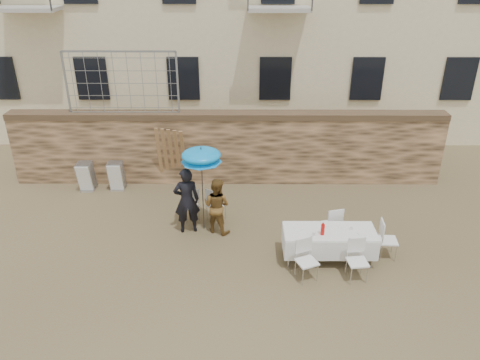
{
  "coord_description": "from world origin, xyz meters",
  "views": [
    {
      "loc": [
        0.45,
        -8.21,
        6.54
      ],
      "look_at": [
        0.4,
        2.2,
        1.4
      ],
      "focal_mm": 35.0,
      "sensor_mm": 36.0,
      "label": 1
    }
  ],
  "objects_px": {
    "chair_stack_left": "(88,173)",
    "table_chair_back": "(332,223)",
    "couple_chair_right": "(216,204)",
    "table_chair_side": "(388,239)",
    "woman_dress": "(217,206)",
    "couple_chair_left": "(190,204)",
    "chair_stack_right": "(118,173)",
    "table_chair_front_right": "(358,261)",
    "umbrella": "(201,158)",
    "banquet_table": "(330,232)",
    "soda_bottle": "(323,229)",
    "table_chair_front_left": "(307,261)",
    "man_suit": "(187,201)"
  },
  "relations": [
    {
      "from": "woman_dress",
      "to": "chair_stack_left",
      "type": "height_order",
      "value": "woman_dress"
    },
    {
      "from": "couple_chair_right",
      "to": "table_chair_side",
      "type": "relative_size",
      "value": 1.0
    },
    {
      "from": "woman_dress",
      "to": "couple_chair_left",
      "type": "relative_size",
      "value": 1.54
    },
    {
      "from": "couple_chair_left",
      "to": "chair_stack_right",
      "type": "relative_size",
      "value": 1.04
    },
    {
      "from": "man_suit",
      "to": "woman_dress",
      "type": "height_order",
      "value": "man_suit"
    },
    {
      "from": "couple_chair_right",
      "to": "table_chair_back",
      "type": "distance_m",
      "value": 3.06
    },
    {
      "from": "banquet_table",
      "to": "table_chair_back",
      "type": "bearing_deg",
      "value": 75.96
    },
    {
      "from": "soda_bottle",
      "to": "table_chair_side",
      "type": "xyz_separation_m",
      "value": [
        1.6,
        0.25,
        -0.43
      ]
    },
    {
      "from": "couple_chair_left",
      "to": "table_chair_side",
      "type": "bearing_deg",
      "value": 130.71
    },
    {
      "from": "umbrella",
      "to": "banquet_table",
      "type": "height_order",
      "value": "umbrella"
    },
    {
      "from": "couple_chair_right",
      "to": "chair_stack_left",
      "type": "distance_m",
      "value": 4.42
    },
    {
      "from": "man_suit",
      "to": "table_chair_back",
      "type": "bearing_deg",
      "value": 162.41
    },
    {
      "from": "woman_dress",
      "to": "chair_stack_left",
      "type": "bearing_deg",
      "value": -5.6
    },
    {
      "from": "couple_chair_right",
      "to": "banquet_table",
      "type": "xyz_separation_m",
      "value": [
        2.7,
        -1.77,
        0.25
      ]
    },
    {
      "from": "woman_dress",
      "to": "couple_chair_left",
      "type": "distance_m",
      "value": 0.97
    },
    {
      "from": "couple_chair_right",
      "to": "chair_stack_left",
      "type": "height_order",
      "value": "couple_chair_right"
    },
    {
      "from": "man_suit",
      "to": "table_chair_side",
      "type": "height_order",
      "value": "man_suit"
    },
    {
      "from": "couple_chair_right",
      "to": "table_chair_back",
      "type": "bearing_deg",
      "value": -162.59
    },
    {
      "from": "man_suit",
      "to": "chair_stack_right",
      "type": "height_order",
      "value": "man_suit"
    },
    {
      "from": "couple_chair_right",
      "to": "table_chair_front_left",
      "type": "relative_size",
      "value": 1.0
    },
    {
      "from": "table_chair_front_right",
      "to": "couple_chair_right",
      "type": "bearing_deg",
      "value": 135.14
    },
    {
      "from": "couple_chair_right",
      "to": "table_chair_front_right",
      "type": "distance_m",
      "value": 4.07
    },
    {
      "from": "chair_stack_right",
      "to": "woman_dress",
      "type": "bearing_deg",
      "value": -38.4
    },
    {
      "from": "table_chair_side",
      "to": "soda_bottle",
      "type": "bearing_deg",
      "value": 102.86
    },
    {
      "from": "table_chair_front_right",
      "to": "table_chair_back",
      "type": "bearing_deg",
      "value": 94.24
    },
    {
      "from": "couple_chair_right",
      "to": "table_chair_front_left",
      "type": "bearing_deg",
      "value": 165.7
    },
    {
      "from": "couple_chair_left",
      "to": "table_chair_front_left",
      "type": "relative_size",
      "value": 1.0
    },
    {
      "from": "couple_chair_left",
      "to": "table_chair_back",
      "type": "height_order",
      "value": "same"
    },
    {
      "from": "umbrella",
      "to": "table_chair_front_right",
      "type": "xyz_separation_m",
      "value": [
        3.5,
        -2.07,
        -1.53
      ]
    },
    {
      "from": "table_chair_back",
      "to": "chair_stack_right",
      "type": "bearing_deg",
      "value": -40.95
    },
    {
      "from": "couple_chair_right",
      "to": "table_chair_side",
      "type": "bearing_deg",
      "value": -166.29
    },
    {
      "from": "soda_bottle",
      "to": "table_chair_front_left",
      "type": "bearing_deg",
      "value": -123.69
    },
    {
      "from": "couple_chair_left",
      "to": "chair_stack_left",
      "type": "distance_m",
      "value": 3.8
    },
    {
      "from": "banquet_table",
      "to": "woman_dress",
      "type": "bearing_deg",
      "value": 155.38
    },
    {
      "from": "chair_stack_left",
      "to": "soda_bottle",
      "type": "bearing_deg",
      "value": -30.67
    },
    {
      "from": "table_chair_side",
      "to": "umbrella",
      "type": "bearing_deg",
      "value": 78.55
    },
    {
      "from": "table_chair_front_right",
      "to": "woman_dress",
      "type": "bearing_deg",
      "value": 141.35
    },
    {
      "from": "soda_bottle",
      "to": "chair_stack_right",
      "type": "distance_m",
      "value": 6.79
    },
    {
      "from": "table_chair_front_right",
      "to": "chair_stack_left",
      "type": "distance_m",
      "value": 8.44
    },
    {
      "from": "woman_dress",
      "to": "soda_bottle",
      "type": "distance_m",
      "value": 2.81
    },
    {
      "from": "chair_stack_right",
      "to": "table_chair_front_left",
      "type": "bearing_deg",
      "value": -40.63
    },
    {
      "from": "chair_stack_left",
      "to": "table_chair_back",
      "type": "bearing_deg",
      "value": -22.81
    },
    {
      "from": "table_chair_front_left",
      "to": "soda_bottle",
      "type": "bearing_deg",
      "value": 33.28
    },
    {
      "from": "couple_chair_right",
      "to": "table_chair_front_right",
      "type": "bearing_deg",
      "value": 177.66
    },
    {
      "from": "woman_dress",
      "to": "table_chair_front_right",
      "type": "height_order",
      "value": "woman_dress"
    },
    {
      "from": "woman_dress",
      "to": "banquet_table",
      "type": "relative_size",
      "value": 0.71
    },
    {
      "from": "soda_bottle",
      "to": "table_chair_front_right",
      "type": "height_order",
      "value": "soda_bottle"
    },
    {
      "from": "table_chair_side",
      "to": "chair_stack_right",
      "type": "height_order",
      "value": "table_chair_side"
    },
    {
      "from": "table_chair_back",
      "to": "chair_stack_right",
      "type": "relative_size",
      "value": 1.04
    },
    {
      "from": "table_chair_front_right",
      "to": "chair_stack_left",
      "type": "bearing_deg",
      "value": 141.54
    }
  ]
}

